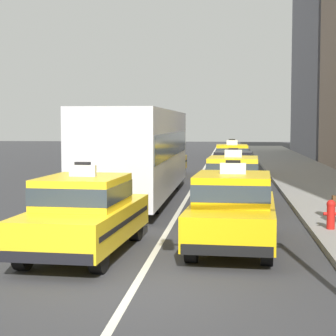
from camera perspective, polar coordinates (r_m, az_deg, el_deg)
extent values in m
plane|color=#353538|center=(9.97, -3.39, -11.68)|extent=(160.00, 160.00, 0.00)
cube|color=silver|center=(29.62, 3.00, -0.98)|extent=(0.14, 80.00, 0.01)
cube|color=gray|center=(24.92, 15.34, -1.97)|extent=(4.00, 90.00, 0.15)
cylinder|color=black|center=(14.22, -9.03, -5.55)|extent=(0.28, 0.65, 0.64)
cylinder|color=black|center=(13.82, -3.19, -5.79)|extent=(0.28, 0.65, 0.64)
cylinder|color=black|center=(11.41, -13.98, -8.09)|extent=(0.28, 0.65, 0.64)
cylinder|color=black|center=(10.92, -6.78, -8.55)|extent=(0.28, 0.65, 0.64)
cube|color=yellow|center=(12.50, -8.08, -5.28)|extent=(2.07, 4.60, 0.70)
cube|color=black|center=(12.49, -8.08, -5.06)|extent=(2.07, 4.24, 0.10)
cube|color=yellow|center=(12.26, -8.32, -2.31)|extent=(1.72, 2.19, 0.64)
cube|color=#2D3842|center=(12.26, -8.32, -2.31)|extent=(1.74, 2.21, 0.35)
cube|color=white|center=(12.22, -8.34, -0.26)|extent=(0.57, 0.15, 0.24)
cube|color=black|center=(12.21, -8.35, 0.44)|extent=(0.33, 0.13, 0.06)
cube|color=black|center=(14.63, -5.44, -4.84)|extent=(1.72, 0.24, 0.20)
cube|color=black|center=(10.50, -11.75, -8.57)|extent=(1.72, 0.24, 0.20)
cylinder|color=black|center=(24.73, -3.92, -1.30)|extent=(0.24, 0.64, 0.64)
cylinder|color=black|center=(24.47, 0.70, -1.35)|extent=(0.24, 0.64, 0.64)
cylinder|color=black|center=(18.19, -7.53, -3.37)|extent=(0.24, 0.64, 0.64)
cylinder|color=black|center=(17.84, -1.25, -3.49)|extent=(0.24, 0.64, 0.64)
cube|color=silver|center=(21.16, -2.82, 1.69)|extent=(2.54, 11.21, 2.90)
cube|color=#2D3842|center=(21.15, -2.82, 2.36)|extent=(2.56, 10.76, 0.84)
cube|color=black|center=(26.63, -1.02, 4.82)|extent=(2.13, 0.09, 0.36)
cylinder|color=black|center=(31.96, -1.17, -0.01)|extent=(0.24, 0.64, 0.64)
cylinder|color=black|center=(31.81, 1.47, -0.03)|extent=(0.24, 0.64, 0.64)
cylinder|color=black|center=(28.94, -1.94, -0.47)|extent=(0.24, 0.64, 0.64)
cylinder|color=black|center=(28.77, 0.97, -0.50)|extent=(0.24, 0.64, 0.64)
cube|color=yellow|center=(30.33, -0.15, 0.42)|extent=(1.80, 4.50, 0.70)
cube|color=black|center=(30.33, -0.15, 0.51)|extent=(1.82, 4.14, 0.10)
cube|color=yellow|center=(30.14, -0.18, 1.67)|extent=(1.60, 2.10, 0.64)
cube|color=#2D3842|center=(30.14, -0.18, 1.67)|extent=(1.62, 2.12, 0.35)
cube|color=white|center=(30.13, -0.19, 2.51)|extent=(0.56, 0.12, 0.24)
cube|color=black|center=(30.12, -0.19, 2.79)|extent=(0.32, 0.11, 0.06)
cube|color=black|center=(32.54, 0.28, 0.24)|extent=(1.71, 0.14, 0.20)
cube|color=black|center=(28.16, -0.65, -0.40)|extent=(1.71, 0.14, 0.20)
cylinder|color=black|center=(14.66, 3.77, -5.21)|extent=(0.27, 0.65, 0.64)
cylinder|color=black|center=(14.60, 9.57, -5.30)|extent=(0.27, 0.65, 0.64)
cylinder|color=black|center=(11.67, 2.32, -7.68)|extent=(0.27, 0.65, 0.64)
cylinder|color=black|center=(11.59, 9.65, -7.83)|extent=(0.27, 0.65, 0.64)
cube|color=yellow|center=(13.04, 6.37, -4.86)|extent=(2.04, 4.59, 0.70)
cube|color=black|center=(13.04, 6.37, -4.65)|extent=(2.04, 4.23, 0.10)
cube|color=yellow|center=(12.81, 6.36, -2.01)|extent=(1.71, 2.18, 0.64)
cube|color=#2D3842|center=(12.81, 6.36, -2.01)|extent=(1.73, 2.21, 0.35)
cube|color=white|center=(12.76, 6.38, -0.05)|extent=(0.57, 0.15, 0.24)
cube|color=black|center=(12.75, 6.38, 0.63)|extent=(0.33, 0.13, 0.06)
cube|color=black|center=(15.26, 6.78, -4.47)|extent=(1.72, 0.23, 0.20)
cube|color=black|center=(10.92, 5.77, -8.00)|extent=(1.72, 0.23, 0.20)
cylinder|color=black|center=(21.03, 4.52, -2.30)|extent=(0.27, 0.65, 0.64)
cylinder|color=black|center=(20.98, 8.55, -2.35)|extent=(0.27, 0.65, 0.64)
cylinder|color=black|center=(18.00, 3.86, -3.42)|extent=(0.27, 0.65, 0.64)
cylinder|color=black|center=(17.95, 8.57, -3.49)|extent=(0.27, 0.65, 0.64)
cube|color=yellow|center=(19.43, 6.39, -1.83)|extent=(1.98, 4.57, 0.70)
cube|color=black|center=(19.43, 6.39, -1.68)|extent=(1.98, 4.21, 0.10)
cube|color=yellow|center=(19.22, 6.39, 0.11)|extent=(1.68, 2.16, 0.64)
cube|color=#2D3842|center=(19.22, 6.39, 0.11)|extent=(1.70, 2.18, 0.35)
cube|color=white|center=(19.20, 6.40, 1.42)|extent=(0.56, 0.14, 0.24)
cube|color=black|center=(19.19, 6.41, 1.87)|extent=(0.32, 0.12, 0.06)
cube|color=black|center=(21.66, 6.59, -1.86)|extent=(1.71, 0.21, 0.20)
cube|color=black|center=(17.27, 6.12, -3.43)|extent=(1.71, 0.21, 0.20)
cylinder|color=black|center=(26.44, 5.03, -0.94)|extent=(0.27, 0.65, 0.64)
cylinder|color=black|center=(26.38, 8.16, -0.98)|extent=(0.27, 0.65, 0.64)
cylinder|color=black|center=(23.63, 4.53, -1.57)|extent=(0.27, 0.65, 0.64)
cylinder|color=black|center=(23.55, 8.03, -1.62)|extent=(0.27, 0.65, 0.64)
cube|color=black|center=(24.96, 6.45, -0.51)|extent=(1.99, 4.39, 0.66)
cube|color=black|center=(24.81, 6.45, 0.92)|extent=(1.66, 1.98, 0.60)
cube|color=#2D3842|center=(24.81, 6.45, 0.92)|extent=(1.68, 2.00, 0.33)
cylinder|color=black|center=(32.21, 4.90, 0.01)|extent=(0.25, 0.64, 0.64)
cylinder|color=black|center=(32.23, 7.52, -0.01)|extent=(0.25, 0.64, 0.64)
cylinder|color=black|center=(29.16, 4.85, -0.45)|extent=(0.25, 0.64, 0.64)
cylinder|color=black|center=(29.19, 7.75, -0.47)|extent=(0.25, 0.64, 0.64)
cube|color=yellow|center=(30.66, 6.26, 0.43)|extent=(1.86, 4.52, 0.70)
cube|color=black|center=(30.66, 6.26, 0.53)|extent=(1.87, 4.16, 0.10)
cube|color=yellow|center=(30.48, 6.27, 1.67)|extent=(1.63, 2.12, 0.64)
cube|color=#2D3842|center=(30.48, 6.27, 1.67)|extent=(1.65, 2.14, 0.35)
cube|color=white|center=(30.46, 6.28, 2.50)|extent=(0.56, 0.13, 0.24)
cube|color=black|center=(30.45, 6.28, 2.78)|extent=(0.32, 0.11, 0.06)
cube|color=black|center=(32.89, 6.20, 0.26)|extent=(1.71, 0.16, 0.20)
cube|color=black|center=(28.48, 6.32, -0.37)|extent=(1.71, 0.16, 0.20)
cube|color=brown|center=(15.84, 15.95, -3.12)|extent=(0.10, 0.20, 0.28)
cylinder|color=red|center=(15.00, 15.64, -4.64)|extent=(0.20, 0.20, 0.60)
sphere|color=red|center=(14.95, 15.66, -3.43)|extent=(0.22, 0.22, 0.22)
cylinder|color=red|center=(14.96, 15.15, -4.34)|extent=(0.10, 0.08, 0.08)
cylinder|color=red|center=(15.01, 16.13, -4.34)|extent=(0.10, 0.08, 0.08)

